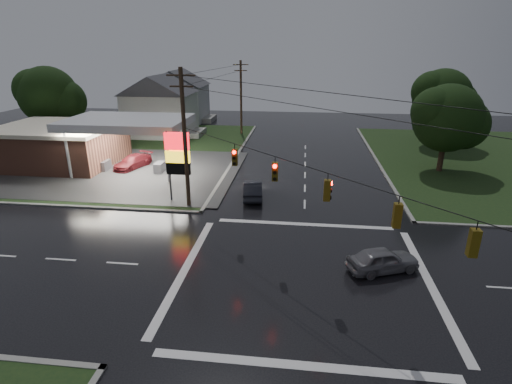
# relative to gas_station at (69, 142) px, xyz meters

# --- Properties ---
(ground) EXTENTS (120.00, 120.00, 0.00)m
(ground) POSITION_rel_gas_station_xyz_m (25.68, -19.70, -2.55)
(ground) COLOR black
(ground) RESTS_ON ground
(grass_nw) EXTENTS (36.00, 36.00, 0.08)m
(grass_nw) POSITION_rel_gas_station_xyz_m (-0.32, 6.30, -2.51)
(grass_nw) COLOR black
(grass_nw) RESTS_ON ground
(gas_station) EXTENTS (26.20, 18.00, 5.60)m
(gas_station) POSITION_rel_gas_station_xyz_m (0.00, 0.00, 0.00)
(gas_station) COLOR #2D2D2D
(gas_station) RESTS_ON ground
(pylon_sign) EXTENTS (2.00, 0.35, 6.00)m
(pylon_sign) POSITION_rel_gas_station_xyz_m (15.18, -9.20, 1.46)
(pylon_sign) COLOR #59595E
(pylon_sign) RESTS_ON ground
(utility_pole_nw) EXTENTS (2.20, 0.32, 11.00)m
(utility_pole_nw) POSITION_rel_gas_station_xyz_m (16.18, -10.20, 3.17)
(utility_pole_nw) COLOR #382619
(utility_pole_nw) RESTS_ON ground
(utility_pole_n) EXTENTS (2.20, 0.32, 10.50)m
(utility_pole_n) POSITION_rel_gas_station_xyz_m (16.18, 18.30, 2.92)
(utility_pole_n) COLOR #382619
(utility_pole_n) RESTS_ON ground
(traffic_signals) EXTENTS (26.87, 26.87, 1.47)m
(traffic_signals) POSITION_rel_gas_station_xyz_m (25.69, -19.72, 3.93)
(traffic_signals) COLOR black
(traffic_signals) RESTS_ON ground
(house_near) EXTENTS (11.05, 8.48, 8.60)m
(house_near) POSITION_rel_gas_station_xyz_m (4.73, 16.30, 1.86)
(house_near) COLOR silver
(house_near) RESTS_ON ground
(house_far) EXTENTS (11.05, 8.48, 8.60)m
(house_far) POSITION_rel_gas_station_xyz_m (3.73, 28.30, 1.86)
(house_far) COLOR silver
(house_far) RESTS_ON ground
(tree_nw_behind) EXTENTS (8.93, 7.60, 10.00)m
(tree_nw_behind) POSITION_rel_gas_station_xyz_m (-8.17, 10.29, 3.63)
(tree_nw_behind) COLOR black
(tree_nw_behind) RESTS_ON ground
(tree_ne_near) EXTENTS (7.99, 6.80, 8.98)m
(tree_ne_near) POSITION_rel_gas_station_xyz_m (39.82, 2.29, 3.01)
(tree_ne_near) COLOR black
(tree_ne_near) RESTS_ON ground
(tree_ne_far) EXTENTS (8.46, 7.20, 9.80)m
(tree_ne_far) POSITION_rel_gas_station_xyz_m (42.83, 14.29, 3.63)
(tree_ne_far) COLOR black
(tree_ne_far) RESTS_ON ground
(car_north) EXTENTS (2.13, 4.69, 1.49)m
(car_north) POSITION_rel_gas_station_xyz_m (21.17, -7.60, -1.80)
(car_north) COLOR black
(car_north) RESTS_ON ground
(car_crossing) EXTENTS (4.56, 3.12, 1.44)m
(car_crossing) POSITION_rel_gas_station_xyz_m (30.24, -18.66, -1.83)
(car_crossing) COLOR slate
(car_crossing) RESTS_ON ground
(car_pump) EXTENTS (3.41, 5.21, 1.40)m
(car_pump) POSITION_rel_gas_station_xyz_m (7.23, -0.40, -1.85)
(car_pump) COLOR maroon
(car_pump) RESTS_ON ground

